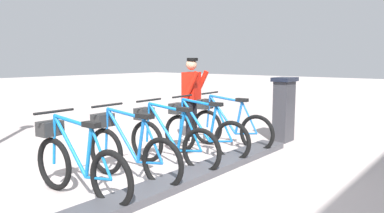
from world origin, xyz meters
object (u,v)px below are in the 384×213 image
(bike_docked_3, at_px, (128,149))
(worker_near_rack, at_px, (192,96))
(payment_kiosk, at_px, (284,108))
(bike_docked_1, at_px, (201,131))
(bike_docked_4, at_px, (76,162))
(bike_docked_0, at_px, (227,125))
(bike_docked_2, at_px, (169,139))

(bike_docked_3, height_order, worker_near_rack, worker_near_rack)
(payment_kiosk, xyz_separation_m, worker_near_rack, (1.46, 1.10, 0.24))
(bike_docked_1, bearing_deg, payment_kiosk, -106.24)
(bike_docked_3, xyz_separation_m, bike_docked_4, (0.00, 0.81, 0.00))
(payment_kiosk, xyz_separation_m, bike_docked_4, (0.57, 4.38, -0.24))
(bike_docked_0, distance_m, bike_docked_3, 2.42)
(payment_kiosk, distance_m, bike_docked_3, 3.63)
(bike_docked_0, distance_m, bike_docked_4, 3.22)
(bike_docked_3, bearing_deg, bike_docked_0, -90.00)
(bike_docked_1, distance_m, bike_docked_3, 1.61)
(bike_docked_2, bearing_deg, worker_near_rack, -61.93)
(bike_docked_3, bearing_deg, bike_docked_1, -90.00)
(bike_docked_2, bearing_deg, bike_docked_1, -90.00)
(payment_kiosk, height_order, bike_docked_0, payment_kiosk)
(bike_docked_0, relative_size, worker_near_rack, 1.04)
(bike_docked_1, xyz_separation_m, bike_docked_3, (0.00, 1.61, 0.00))
(payment_kiosk, distance_m, bike_docked_1, 2.06)
(payment_kiosk, relative_size, bike_docked_4, 0.74)
(payment_kiosk, relative_size, bike_docked_3, 0.74)
(payment_kiosk, distance_m, bike_docked_4, 4.42)
(worker_near_rack, bearing_deg, bike_docked_1, 135.90)
(bike_docked_1, relative_size, bike_docked_3, 1.00)
(worker_near_rack, bearing_deg, bike_docked_0, 176.40)
(bike_docked_0, relative_size, bike_docked_4, 1.00)
(bike_docked_4, bearing_deg, bike_docked_2, -90.00)
(worker_near_rack, bearing_deg, bike_docked_3, 109.77)
(bike_docked_1, relative_size, worker_near_rack, 1.04)
(bike_docked_0, bearing_deg, bike_docked_4, 90.00)
(payment_kiosk, bearing_deg, bike_docked_4, 82.56)
(bike_docked_4, bearing_deg, bike_docked_3, -90.00)
(bike_docked_1, height_order, bike_docked_2, same)
(bike_docked_0, relative_size, bike_docked_1, 1.00)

